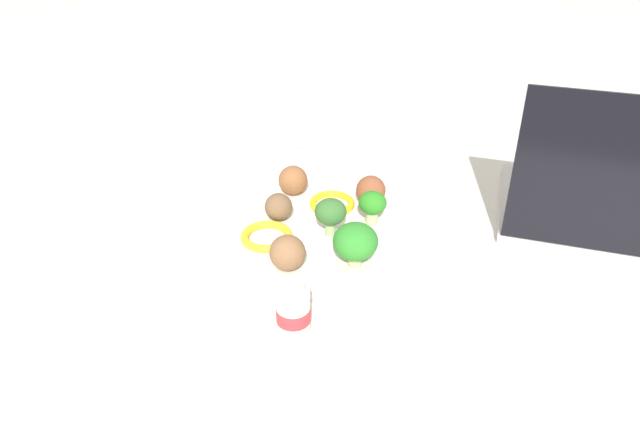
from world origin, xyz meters
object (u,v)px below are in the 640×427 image
object	(u,v)px
meatball_mid_right	(278,207)
pepper_ring_back_right	(332,203)
meatball_center	(293,180)
laptop	(624,206)
plate	(320,231)
broccoli_floret_back_left	(355,242)
meatball_near_rim	(371,190)
meatball_back_left	(287,253)
broccoli_floret_mid_left	(372,204)
napkin	(304,157)
pepper_ring_mid_left	(267,236)
broccoli_floret_near_rim	(331,213)
yogurt_bottle	(293,311)
fork	(294,153)
knife	(314,152)

from	to	relation	value
meatball_mid_right	pepper_ring_back_right	xyz separation A→B (m)	(0.04, -0.07, -0.01)
meatball_center	laptop	distance (m)	0.46
plate	broccoli_floret_back_left	bearing A→B (deg)	-153.58
meatball_center	meatball_near_rim	size ratio (longest dim) A/B	1.02
broccoli_floret_back_left	meatball_back_left	size ratio (longest dim) A/B	1.29
broccoli_floret_mid_left	broccoli_floret_back_left	xyz separation A→B (m)	(-0.10, 0.03, 0.00)
pepper_ring_back_right	napkin	size ratio (longest dim) A/B	0.38
pepper_ring_mid_left	pepper_ring_back_right	bearing A→B (deg)	-44.64
broccoli_floret_near_rim	meatball_near_rim	world-z (taller)	broccoli_floret_near_rim
meatball_back_left	yogurt_bottle	size ratio (longest dim) A/B	0.65
broccoli_floret_back_left	laptop	distance (m)	0.39
meatball_center	fork	world-z (taller)	meatball_center
plate	laptop	size ratio (longest dim) A/B	0.76
fork	pepper_ring_back_right	bearing A→B (deg)	-161.27
pepper_ring_mid_left	knife	size ratio (longest dim) A/B	0.47
pepper_ring_back_right	laptop	distance (m)	0.40
pepper_ring_mid_left	laptop	size ratio (longest dim) A/B	0.19
napkin	meatball_mid_right	bearing A→B (deg)	173.23
fork	broccoli_floret_mid_left	bearing A→B (deg)	-153.27
plate	meatball_mid_right	xyz separation A→B (m)	(0.02, 0.06, 0.03)
meatball_back_left	pepper_ring_back_right	xyz separation A→B (m)	(0.15, -0.06, -0.02)
pepper_ring_mid_left	laptop	xyz separation A→B (m)	(0.05, -0.49, 0.02)
napkin	fork	size ratio (longest dim) A/B	1.41
pepper_ring_mid_left	meatball_near_rim	bearing A→B (deg)	-55.86
pepper_ring_mid_left	pepper_ring_back_right	xyz separation A→B (m)	(0.09, -0.09, -0.00)
broccoli_floret_back_left	yogurt_bottle	size ratio (longest dim) A/B	0.84
broccoli_floret_back_left	laptop	bearing A→B (deg)	-73.89
pepper_ring_mid_left	napkin	world-z (taller)	pepper_ring_mid_left
meatball_mid_right	napkin	xyz separation A→B (m)	(0.22, -0.03, -0.03)
broccoli_floret_back_left	yogurt_bottle	world-z (taller)	broccoli_floret_back_left
broccoli_floret_mid_left	fork	size ratio (longest dim) A/B	0.39
meatball_back_left	fork	size ratio (longest dim) A/B	0.37
fork	laptop	world-z (taller)	laptop
pepper_ring_back_right	yogurt_bottle	bearing A→B (deg)	170.07
meatball_mid_right	laptop	size ratio (longest dim) A/B	0.11
meatball_center	broccoli_floret_back_left	bearing A→B (deg)	-154.55
broccoli_floret_mid_left	pepper_ring_back_right	bearing A→B (deg)	50.83
yogurt_bottle	broccoli_floret_back_left	bearing A→B (deg)	-34.27
broccoli_floret_back_left	laptop	size ratio (longest dim) A/B	0.16
broccoli_floret_back_left	laptop	xyz separation A→B (m)	(0.11, -0.37, -0.01)
meatball_center	pepper_ring_mid_left	world-z (taller)	meatball_center
broccoli_floret_mid_left	knife	xyz separation A→B (m)	(0.24, 0.08, -0.04)
fork	knife	xyz separation A→B (m)	(0.00, -0.04, -0.00)
plate	broccoli_floret_mid_left	distance (m)	0.08
broccoli_floret_back_left	napkin	xyz separation A→B (m)	(0.33, 0.08, -0.05)
knife	yogurt_bottle	distance (m)	0.44
pepper_ring_mid_left	fork	size ratio (longest dim) A/B	0.57
meatball_mid_right	knife	distance (m)	0.24
pepper_ring_mid_left	yogurt_bottle	world-z (taller)	yogurt_bottle
meatball_mid_right	napkin	size ratio (longest dim) A/B	0.23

